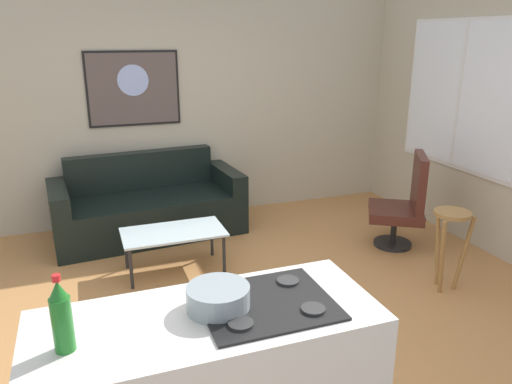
{
  "coord_description": "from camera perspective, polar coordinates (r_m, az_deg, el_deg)",
  "views": [
    {
      "loc": [
        -1.17,
        -3.22,
        2.11
      ],
      "look_at": [
        0.33,
        0.9,
        0.7
      ],
      "focal_mm": 34.48,
      "sensor_mm": 36.0,
      "label": 1
    }
  ],
  "objects": [
    {
      "name": "ground",
      "position": [
        4.03,
        0.0,
        -14.04
      ],
      "size": [
        6.4,
        6.4,
        0.04
      ],
      "primitive_type": "cube",
      "color": "#B67B45"
    },
    {
      "name": "back_wall",
      "position": [
        5.81,
        -8.37,
        10.62
      ],
      "size": [
        6.4,
        0.05,
        2.8
      ],
      "primitive_type": "cube",
      "color": "#B7AD94",
      "rests_on": "ground"
    },
    {
      "name": "right_wall",
      "position": [
        5.23,
        27.18,
        8.08
      ],
      "size": [
        0.05,
        6.4,
        2.8
      ],
      "primitive_type": "cube",
      "color": "#BAAF95",
      "rests_on": "ground"
    },
    {
      "name": "couch",
      "position": [
        5.51,
        -12.35,
        -1.83
      ],
      "size": [
        2.05,
        1.01,
        0.86
      ],
      "color": "black",
      "rests_on": "ground"
    },
    {
      "name": "coffee_table",
      "position": [
        4.57,
        -9.56,
        -4.91
      ],
      "size": [
        0.92,
        0.51,
        0.4
      ],
      "color": "silver",
      "rests_on": "ground"
    },
    {
      "name": "armchair",
      "position": [
        5.22,
        16.84,
        -1.31
      ],
      "size": [
        0.74,
        0.75,
        0.98
      ],
      "color": "black",
      "rests_on": "ground"
    },
    {
      "name": "bar_stool",
      "position": [
        4.44,
        21.63,
        -4.26
      ],
      "size": [
        0.35,
        0.34,
        0.71
      ],
      "color": "olive",
      "rests_on": "ground"
    },
    {
      "name": "soda_bottle",
      "position": [
        2.09,
        -21.63,
        -13.31
      ],
      "size": [
        0.08,
        0.08,
        0.33
      ],
      "color": "#1F7023",
      "rests_on": "kitchen_counter"
    },
    {
      "name": "mixing_bowl",
      "position": [
        2.26,
        -4.41,
        -12.18
      ],
      "size": [
        0.29,
        0.29,
        0.11
      ],
      "color": "#88969A",
      "rests_on": "kitchen_counter"
    },
    {
      "name": "wall_painting",
      "position": [
        5.66,
        -14.03,
        11.57
      ],
      "size": [
        1.0,
        0.03,
        0.81
      ],
      "color": "black"
    },
    {
      "name": "window",
      "position": [
        5.61,
        22.61,
        10.3
      ],
      "size": [
        0.03,
        1.65,
        1.54
      ],
      "color": "silver"
    }
  ]
}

